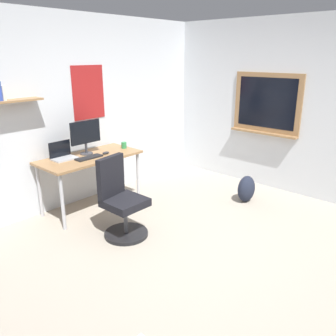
# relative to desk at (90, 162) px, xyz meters

# --- Properties ---
(ground_plane) EXTENTS (5.20, 5.20, 0.00)m
(ground_plane) POSITION_rel_desk_xyz_m (0.02, -2.04, -0.68)
(ground_plane) COLOR #9E9384
(ground_plane) RESTS_ON ground
(wall_back) EXTENTS (5.00, 0.30, 2.60)m
(wall_back) POSITION_rel_desk_xyz_m (0.01, 0.41, 0.63)
(wall_back) COLOR silver
(wall_back) RESTS_ON ground
(wall_right) EXTENTS (0.22, 5.00, 2.60)m
(wall_right) POSITION_rel_desk_xyz_m (2.46, -2.01, 0.62)
(wall_right) COLOR silver
(wall_right) RESTS_ON ground
(desk) EXTENTS (1.37, 0.66, 0.75)m
(desk) POSITION_rel_desk_xyz_m (0.00, 0.00, 0.00)
(desk) COLOR #997047
(desk) RESTS_ON ground
(office_chair) EXTENTS (0.52, 0.52, 0.95)m
(office_chair) POSITION_rel_desk_xyz_m (-0.23, -0.89, -0.27)
(office_chair) COLOR black
(office_chair) RESTS_ON ground
(laptop) EXTENTS (0.31, 0.21, 0.23)m
(laptop) POSITION_rel_desk_xyz_m (-0.31, 0.15, 0.13)
(laptop) COLOR #ADAFB5
(laptop) RESTS_ON desk
(monitor_primary) EXTENTS (0.46, 0.17, 0.46)m
(monitor_primary) POSITION_rel_desk_xyz_m (0.03, 0.11, 0.35)
(monitor_primary) COLOR #38383D
(monitor_primary) RESTS_ON desk
(keyboard) EXTENTS (0.37, 0.13, 0.02)m
(keyboard) POSITION_rel_desk_xyz_m (-0.07, -0.08, 0.09)
(keyboard) COLOR black
(keyboard) RESTS_ON desk
(computer_mouse) EXTENTS (0.10, 0.06, 0.03)m
(computer_mouse) POSITION_rel_desk_xyz_m (0.21, -0.08, 0.09)
(computer_mouse) COLOR #262628
(computer_mouse) RESTS_ON desk
(coffee_mug) EXTENTS (0.08, 0.08, 0.09)m
(coffee_mug) POSITION_rel_desk_xyz_m (0.59, -0.03, 0.12)
(coffee_mug) COLOR #338C4C
(coffee_mug) RESTS_ON desk
(backpack) EXTENTS (0.32, 0.22, 0.39)m
(backpack) POSITION_rel_desk_xyz_m (1.63, -1.49, -0.48)
(backpack) COLOR #1E2333
(backpack) RESTS_ON ground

